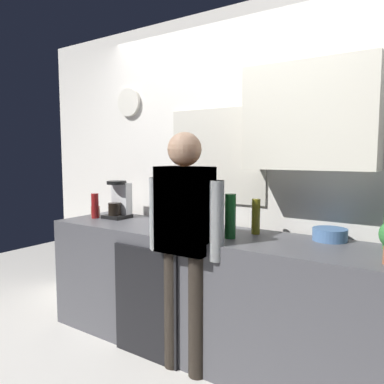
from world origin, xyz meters
name	(u,v)px	position (x,y,z in m)	size (l,w,h in m)	color
ground_plane	(185,370)	(0.00, 0.00, 0.00)	(8.00, 8.00, 0.00)	silver
kitchen_counter	(208,293)	(0.00, 0.30, 0.45)	(2.69, 0.64, 0.90)	#4C4C51
dishwasher_panel	(145,304)	(-0.32, -0.03, 0.40)	(0.56, 0.02, 0.81)	black
back_wall_assembly	(244,167)	(0.08, 0.70, 1.36)	(4.29, 0.42, 2.60)	white
coffee_maker	(119,201)	(-0.99, 0.40, 1.04)	(0.20, 0.20, 0.33)	black
bottle_olive_oil	(256,216)	(0.30, 0.44, 1.02)	(0.06, 0.06, 0.25)	olive
bottle_red_vinegar	(95,206)	(-1.15, 0.26, 1.01)	(0.06, 0.06, 0.22)	maroon
bottle_green_wine	(230,216)	(0.22, 0.22, 1.05)	(0.07, 0.07, 0.30)	#195923
bottle_amber_beer	(206,217)	(-0.01, 0.27, 1.01)	(0.06, 0.06, 0.23)	brown
cup_blue_mug	(166,220)	(-0.41, 0.32, 0.95)	(0.08, 0.08, 0.10)	#3351B2
cup_terracotta_mug	(95,211)	(-1.22, 0.33, 0.94)	(0.08, 0.08, 0.09)	#B26647
mixing_bowl	(330,234)	(0.79, 0.52, 0.94)	(0.22, 0.22, 0.08)	#4C72A5
person_at_sink	(185,233)	(0.00, 0.00, 0.95)	(0.57, 0.22, 1.60)	black
person_guest	(185,233)	(0.00, 0.00, 0.95)	(0.57, 0.22, 1.60)	brown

